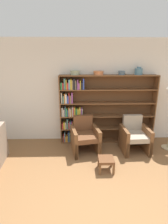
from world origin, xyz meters
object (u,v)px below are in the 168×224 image
bookshelf (98,110)px  armchair_leather (85,136)px  bowl_olive (122,73)px  footstool (106,161)px  armchair_cushioned (134,136)px  bowl_brass (99,73)px  bowl_slate (75,72)px  vase_tall (139,71)px

bookshelf → armchair_leather: (-0.37, -0.56, -0.52)m
bowl_olive → footstool: 2.23m
armchair_cushioned → footstool: size_ratio=2.76×
bowl_olive → bowl_brass: bearing=180.0°
bowl_slate → bowl_brass: bowl_slate is taller
armchair_leather → footstool: armchair_leather is taller
bowl_slate → footstool: (0.65, -1.38, -1.68)m
bookshelf → bowl_brass: (-0.01, -0.02, 0.98)m
bookshelf → footstool: bookshelf is taller
bookshelf → bowl_brass: size_ratio=9.49×
bookshelf → bowl_olive: (0.58, -0.02, 0.98)m
armchair_leather → footstool: bearing=105.5°
vase_tall → armchair_leather: vase_tall is taller
bowl_slate → bowl_brass: 0.60m
bowl_brass → armchair_leather: 1.64m
bookshelf → footstool: 1.56m
vase_tall → footstool: 2.40m
bowl_slate → bowl_olive: size_ratio=1.38×
bowl_slate → footstool: bearing=-64.9°
footstool → bowl_olive: bearing=68.6°
bookshelf → armchair_cushioned: bookshelf is taller
bowl_brass → armchair_cushioned: (0.88, -0.55, -1.50)m
footstool → bowl_brass: bearing=92.1°
bowl_olive → footstool: size_ratio=0.58×
bowl_slate → armchair_cushioned: size_ratio=0.29×
bowl_brass → bowl_olive: size_ratio=1.47×
bowl_olive → footstool: bearing=-111.4°
armchair_leather → footstool: 0.95m
vase_tall → armchair_cushioned: 1.63m
bookshelf → bowl_slate: size_ratio=10.09×
bookshelf → armchair_leather: size_ratio=2.92×
footstool → armchair_leather: bearing=116.4°
vase_tall → armchair_leather: bearing=-158.5°
bowl_brass → footstool: bearing=-87.9°
bowl_olive → armchair_cushioned: bearing=-62.3°
bowl_slate → bookshelf: bearing=1.7°
bookshelf → vase_tall: bearing=-1.0°
bowl_slate → bowl_olive: (1.19, 0.00, -0.00)m
bowl_olive → vase_tall: size_ratio=0.92×
bowl_slate → vase_tall: (1.62, 0.00, 0.03)m
bookshelf → armchair_leather: bearing=-123.3°
armchair_leather → armchair_cushioned: same height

